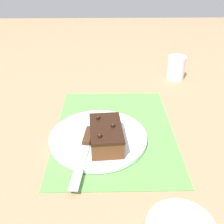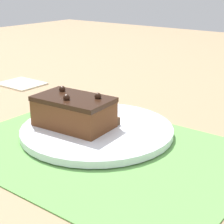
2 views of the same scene
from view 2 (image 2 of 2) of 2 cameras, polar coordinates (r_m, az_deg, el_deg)
ground_plane at (r=0.61m, az=-1.75°, el=-5.87°), size 3.00×3.00×0.00m
placemat_woven at (r=0.61m, az=-1.75°, el=-5.70°), size 0.46×0.34×0.00m
cake_plate at (r=0.66m, az=-2.29°, el=-2.73°), size 0.27×0.27×0.01m
chocolate_cake at (r=0.66m, az=-5.85°, el=0.09°), size 0.14×0.09×0.06m
serving_knife at (r=0.71m, az=-3.60°, el=-0.26°), size 0.22×0.05×0.01m
folded_napkin at (r=1.02m, az=-13.63°, el=4.31°), size 0.11×0.09×0.01m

